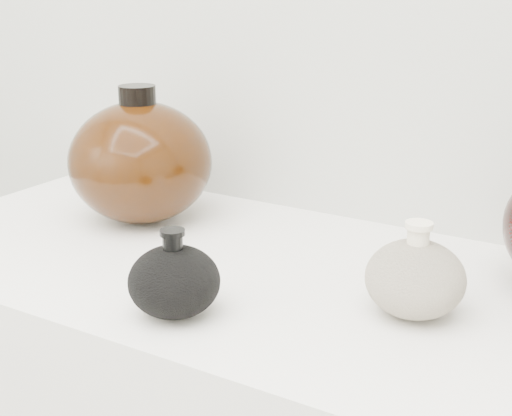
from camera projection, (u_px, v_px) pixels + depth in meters
The scene contains 3 objects.
black_gourd_vase at pixel (174, 281), 0.80m from camera, with size 0.13×0.13×0.10m.
cream_gourd_vase at pixel (415, 278), 0.80m from camera, with size 0.14×0.14×0.11m.
left_round_pot at pixel (141, 162), 1.10m from camera, with size 0.25×0.25×0.21m.
Camera 1 is at (0.39, 0.20, 1.27)m, focal length 50.00 mm.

